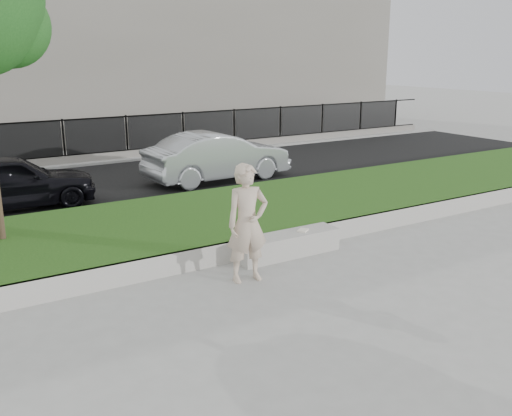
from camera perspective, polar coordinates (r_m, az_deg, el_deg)
ground at (r=9.94m, az=2.07°, el=-6.90°), size 90.00×90.00×0.00m
grass_bank at (r=12.33m, az=-5.70°, el=-1.52°), size 34.00×4.00×0.40m
grass_kerb at (r=10.69m, az=-1.03°, el=-4.12°), size 34.00×0.08×0.40m
street at (r=17.34m, az=-13.76°, el=2.42°), size 34.00×7.00×0.04m
far_pavement at (r=21.58m, az=-17.56°, el=4.73°), size 34.00×3.00×0.12m
iron_fence at (r=20.55m, az=-16.96°, el=5.65°), size 32.00×0.30×1.50m
building_facade at (r=28.13m, az=-22.20°, el=16.77°), size 34.00×10.00×10.00m
stone_bench at (r=10.90m, az=3.20°, el=-3.66°), size 2.11×0.53×0.43m
man at (r=9.48m, az=-0.87°, el=-1.54°), size 0.79×0.57×2.01m
book at (r=11.02m, az=4.72°, el=-2.23°), size 0.28×0.26×0.03m
car_dark at (r=15.15m, az=-23.30°, el=2.46°), size 4.05×1.84×1.35m
car_silver at (r=17.07m, az=-3.86°, el=5.17°), size 4.47×1.76×1.45m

